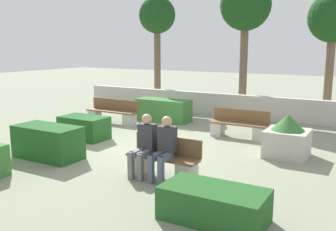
{
  "coord_description": "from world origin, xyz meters",
  "views": [
    {
      "loc": [
        5.65,
        -8.46,
        2.82
      ],
      "look_at": [
        0.5,
        0.5,
        0.9
      ],
      "focal_mm": 40.0,
      "sensor_mm": 36.0,
      "label": 1
    }
  ],
  "objects_px": {
    "bench_left_side": "(112,114)",
    "person_seated_man": "(164,145)",
    "bench_front": "(163,162)",
    "person_seated_woman": "(144,142)",
    "bench_right_side": "(239,127)",
    "tree_center_left": "(245,8)",
    "tree_center_right": "(333,20)",
    "tree_leftmost": "(157,18)",
    "planter_corner_left": "(287,137)"
  },
  "relations": [
    {
      "from": "person_seated_woman",
      "to": "planter_corner_left",
      "type": "distance_m",
      "value": 3.89
    },
    {
      "from": "tree_leftmost",
      "to": "bench_front",
      "type": "bearing_deg",
      "value": -57.82
    },
    {
      "from": "bench_right_side",
      "to": "person_seated_man",
      "type": "xyz_separation_m",
      "value": [
        -0.12,
        -4.38,
        0.42
      ]
    },
    {
      "from": "bench_right_side",
      "to": "tree_center_right",
      "type": "height_order",
      "value": "tree_center_right"
    },
    {
      "from": "person_seated_man",
      "to": "person_seated_woman",
      "type": "height_order",
      "value": "person_seated_woman"
    },
    {
      "from": "planter_corner_left",
      "to": "person_seated_man",
      "type": "bearing_deg",
      "value": -121.76
    },
    {
      "from": "bench_front",
      "to": "tree_leftmost",
      "type": "relative_size",
      "value": 0.32
    },
    {
      "from": "planter_corner_left",
      "to": "bench_front",
      "type": "bearing_deg",
      "value": -124.35
    },
    {
      "from": "planter_corner_left",
      "to": "tree_center_left",
      "type": "xyz_separation_m",
      "value": [
        -3.16,
        5.71,
        3.87
      ]
    },
    {
      "from": "bench_front",
      "to": "person_seated_woman",
      "type": "bearing_deg",
      "value": -161.53
    },
    {
      "from": "bench_front",
      "to": "tree_center_right",
      "type": "distance_m",
      "value": 9.74
    },
    {
      "from": "tree_leftmost",
      "to": "tree_center_right",
      "type": "bearing_deg",
      "value": 0.48
    },
    {
      "from": "bench_front",
      "to": "person_seated_woman",
      "type": "xyz_separation_m",
      "value": [
        -0.4,
        -0.13,
        0.43
      ]
    },
    {
      "from": "person_seated_woman",
      "to": "tree_leftmost",
      "type": "xyz_separation_m",
      "value": [
        -5.12,
        8.91,
        3.34
      ]
    },
    {
      "from": "person_seated_man",
      "to": "tree_center_left",
      "type": "relative_size",
      "value": 0.25
    },
    {
      "from": "bench_front",
      "to": "bench_left_side",
      "type": "bearing_deg",
      "value": 138.56
    },
    {
      "from": "planter_corner_left",
      "to": "tree_center_right",
      "type": "relative_size",
      "value": 0.23
    },
    {
      "from": "planter_corner_left",
      "to": "tree_leftmost",
      "type": "relative_size",
      "value": 0.22
    },
    {
      "from": "person_seated_man",
      "to": "person_seated_woman",
      "type": "xyz_separation_m",
      "value": [
        -0.51,
        0.0,
        0.0
      ]
    },
    {
      "from": "bench_right_side",
      "to": "planter_corner_left",
      "type": "bearing_deg",
      "value": -40.49
    },
    {
      "from": "tree_center_left",
      "to": "tree_center_right",
      "type": "xyz_separation_m",
      "value": [
        3.34,
        0.22,
        -0.6
      ]
    },
    {
      "from": "bench_left_side",
      "to": "planter_corner_left",
      "type": "relative_size",
      "value": 1.87
    },
    {
      "from": "person_seated_man",
      "to": "tree_center_right",
      "type": "xyz_separation_m",
      "value": [
        2.07,
        8.98,
        3.01
      ]
    },
    {
      "from": "person_seated_woman",
      "to": "tree_leftmost",
      "type": "bearing_deg",
      "value": 119.88
    },
    {
      "from": "tree_leftmost",
      "to": "bench_right_side",
      "type": "bearing_deg",
      "value": -38.26
    },
    {
      "from": "tree_leftmost",
      "to": "tree_center_right",
      "type": "xyz_separation_m",
      "value": [
        7.7,
        0.06,
        -0.33
      ]
    },
    {
      "from": "bench_right_side",
      "to": "tree_leftmost",
      "type": "distance_m",
      "value": 8.23
    },
    {
      "from": "tree_center_left",
      "to": "tree_center_right",
      "type": "bearing_deg",
      "value": 3.77
    },
    {
      "from": "bench_front",
      "to": "bench_right_side",
      "type": "relative_size",
      "value": 0.9
    },
    {
      "from": "bench_left_side",
      "to": "tree_center_left",
      "type": "xyz_separation_m",
      "value": [
        3.46,
        4.53,
        4.03
      ]
    },
    {
      "from": "person_seated_woman",
      "to": "tree_center_right",
      "type": "distance_m",
      "value": 9.81
    },
    {
      "from": "person_seated_man",
      "to": "tree_center_right",
      "type": "height_order",
      "value": "tree_center_right"
    },
    {
      "from": "bench_front",
      "to": "tree_center_right",
      "type": "height_order",
      "value": "tree_center_right"
    },
    {
      "from": "planter_corner_left",
      "to": "person_seated_woman",
      "type": "bearing_deg",
      "value": -128.15
    },
    {
      "from": "bench_right_side",
      "to": "tree_center_left",
      "type": "height_order",
      "value": "tree_center_left"
    },
    {
      "from": "planter_corner_left",
      "to": "tree_leftmost",
      "type": "height_order",
      "value": "tree_leftmost"
    },
    {
      "from": "planter_corner_left",
      "to": "tree_center_left",
      "type": "bearing_deg",
      "value": 118.99
    },
    {
      "from": "planter_corner_left",
      "to": "tree_center_right",
      "type": "height_order",
      "value": "tree_center_right"
    },
    {
      "from": "tree_center_left",
      "to": "person_seated_man",
      "type": "bearing_deg",
      "value": -81.72
    },
    {
      "from": "bench_left_side",
      "to": "planter_corner_left",
      "type": "xyz_separation_m",
      "value": [
        6.63,
        -1.18,
        0.16
      ]
    },
    {
      "from": "bench_front",
      "to": "tree_center_right",
      "type": "bearing_deg",
      "value": 76.18
    },
    {
      "from": "bench_front",
      "to": "planter_corner_left",
      "type": "relative_size",
      "value": 1.48
    },
    {
      "from": "bench_right_side",
      "to": "person_seated_man",
      "type": "bearing_deg",
      "value": -95.12
    },
    {
      "from": "person_seated_man",
      "to": "planter_corner_left",
      "type": "relative_size",
      "value": 1.22
    },
    {
      "from": "bench_right_side",
      "to": "person_seated_woman",
      "type": "distance_m",
      "value": 4.44
    },
    {
      "from": "planter_corner_left",
      "to": "bench_right_side",
      "type": "bearing_deg",
      "value": 143.05
    },
    {
      "from": "bench_left_side",
      "to": "person_seated_man",
      "type": "height_order",
      "value": "person_seated_man"
    },
    {
      "from": "tree_leftmost",
      "to": "tree_center_left",
      "type": "relative_size",
      "value": 0.93
    },
    {
      "from": "person_seated_man",
      "to": "bench_left_side",
      "type": "bearing_deg",
      "value": 138.26
    },
    {
      "from": "bench_right_side",
      "to": "tree_center_right",
      "type": "xyz_separation_m",
      "value": [
        1.95,
        4.6,
        3.44
      ]
    }
  ]
}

